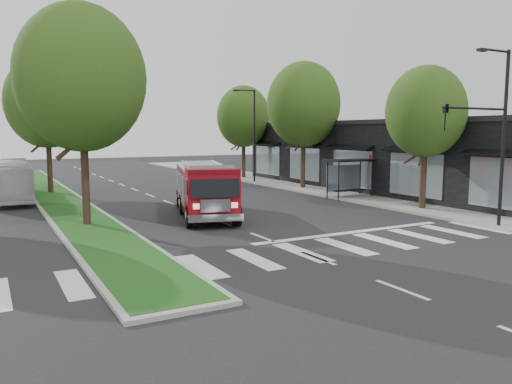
# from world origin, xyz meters

# --- Properties ---
(ground) EXTENTS (140.00, 140.00, 0.00)m
(ground) POSITION_xyz_m (0.00, 0.00, 0.00)
(ground) COLOR black
(ground) RESTS_ON ground
(sidewalk_right) EXTENTS (5.00, 80.00, 0.15)m
(sidewalk_right) POSITION_xyz_m (12.50, 10.00, 0.07)
(sidewalk_right) COLOR gray
(sidewalk_right) RESTS_ON ground
(median) EXTENTS (3.00, 50.00, 0.15)m
(median) POSITION_xyz_m (-6.00, 18.00, 0.08)
(median) COLOR gray
(median) RESTS_ON ground
(storefront_row) EXTENTS (8.00, 30.00, 5.00)m
(storefront_row) POSITION_xyz_m (17.00, 10.00, 2.50)
(storefront_row) COLOR black
(storefront_row) RESTS_ON ground
(bus_shelter) EXTENTS (3.20, 1.60, 2.61)m
(bus_shelter) POSITION_xyz_m (11.20, 8.15, 2.04)
(bus_shelter) COLOR black
(bus_shelter) RESTS_ON ground
(tree_right_near) EXTENTS (4.40, 4.40, 8.05)m
(tree_right_near) POSITION_xyz_m (11.50, 2.00, 5.51)
(tree_right_near) COLOR black
(tree_right_near) RESTS_ON ground
(tree_right_mid) EXTENTS (5.60, 5.60, 9.72)m
(tree_right_mid) POSITION_xyz_m (11.50, 14.00, 6.49)
(tree_right_mid) COLOR black
(tree_right_mid) RESTS_ON ground
(tree_right_far) EXTENTS (5.00, 5.00, 8.73)m
(tree_right_far) POSITION_xyz_m (11.50, 24.00, 5.84)
(tree_right_far) COLOR black
(tree_right_far) RESTS_ON ground
(tree_median_near) EXTENTS (5.80, 5.80, 10.16)m
(tree_median_near) POSITION_xyz_m (-6.00, 6.00, 6.81)
(tree_median_near) COLOR black
(tree_median_near) RESTS_ON ground
(tree_median_far) EXTENTS (5.60, 5.60, 9.72)m
(tree_median_far) POSITION_xyz_m (-6.00, 20.00, 6.49)
(tree_median_far) COLOR black
(tree_median_far) RESTS_ON ground
(streetlight_right_near) EXTENTS (4.08, 0.22, 8.00)m
(streetlight_right_near) POSITION_xyz_m (9.61, -3.50, 4.67)
(streetlight_right_near) COLOR black
(streetlight_right_near) RESTS_ON ground
(streetlight_right_far) EXTENTS (2.11, 0.20, 8.00)m
(streetlight_right_far) POSITION_xyz_m (10.35, 20.00, 4.48)
(streetlight_right_far) COLOR black
(streetlight_right_far) RESTS_ON ground
(fire_engine) EXTENTS (4.66, 8.67, 2.88)m
(fire_engine) POSITION_xyz_m (0.06, 6.22, 1.38)
(fire_engine) COLOR #5A040B
(fire_engine) RESTS_ON ground
(city_bus) EXTENTS (2.62, 9.49, 2.62)m
(city_bus) POSITION_xyz_m (-8.50, 17.75, 1.31)
(city_bus) COLOR silver
(city_bus) RESTS_ON ground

